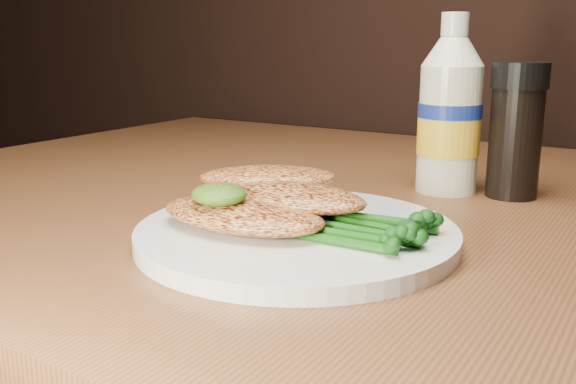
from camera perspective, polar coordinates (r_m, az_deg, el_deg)
The scene contains 8 objects.
plate at distance 0.50m, azimuth 0.77°, elevation -3.75°, with size 0.25×0.25×0.01m, color silver.
chicken_front at distance 0.49m, azimuth -4.07°, elevation -2.02°, with size 0.14×0.07×0.02m, color #E08F47.
chicken_mid at distance 0.52m, azimuth 0.11°, elevation -0.32°, with size 0.14×0.07×0.02m, color #E08F47.
chicken_back at distance 0.55m, azimuth -1.79°, elevation 1.33°, with size 0.12×0.06×0.02m, color #E08F47.
pesto_front at distance 0.49m, azimuth -6.11°, elevation -0.22°, with size 0.04×0.04×0.02m, color #133207.
broccolini_bundle at distance 0.48m, azimuth 5.93°, elevation -2.73°, with size 0.13×0.10×0.02m, color #185412, non-canonical shape.
mayo_bottle at distance 0.68m, azimuth 14.14°, elevation 7.51°, with size 0.06×0.06×0.18m, color beige, non-canonical shape.
pepper_grinder at distance 0.67m, azimuth 19.48°, elevation 5.12°, with size 0.05×0.05×0.13m, color black, non-canonical shape.
Camera 1 is at (0.23, 0.47, 0.91)m, focal length 40.24 mm.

